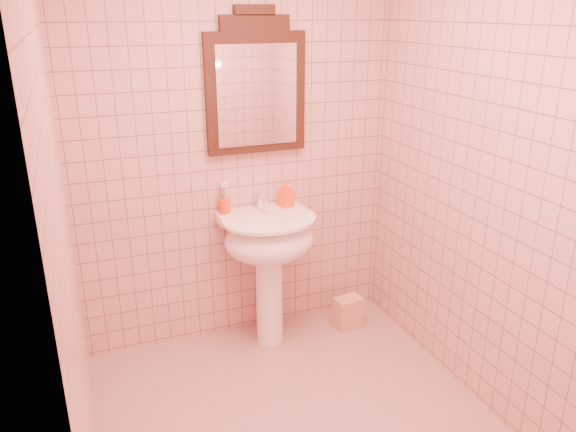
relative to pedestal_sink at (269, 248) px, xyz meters
name	(u,v)px	position (x,y,z in m)	size (l,w,h in m)	color
back_wall	(237,148)	(-0.12, 0.23, 0.59)	(2.00, 0.02, 2.50)	tan
pedestal_sink	(269,248)	(0.00, 0.00, 0.00)	(0.58, 0.58, 0.86)	white
faucet	(261,202)	(0.00, 0.14, 0.26)	(0.04, 0.16, 0.11)	white
mirror	(256,87)	(0.00, 0.20, 0.95)	(0.61, 0.06, 0.85)	black
toothbrush_cup	(225,205)	(-0.22, 0.18, 0.25)	(0.07, 0.07, 0.17)	red
soap_dispenser	(286,194)	(0.17, 0.15, 0.28)	(0.08, 0.08, 0.17)	#FF4315
towel	(348,313)	(0.55, -0.03, -0.55)	(0.18, 0.12, 0.22)	tan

